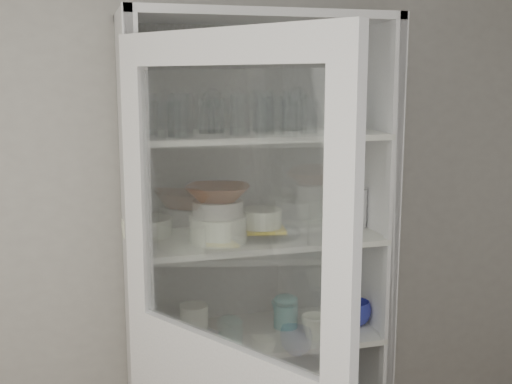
{
  "coord_description": "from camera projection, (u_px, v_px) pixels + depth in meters",
  "views": [
    {
      "loc": [
        -0.47,
        -1.07,
        1.87
      ],
      "look_at": [
        0.2,
        1.27,
        1.43
      ],
      "focal_mm": 45.0,
      "sensor_mm": 36.0,
      "label": 1
    }
  ],
  "objects": [
    {
      "name": "tumbler_2",
      "position": [
        240.0,
        115.0,
        2.28
      ],
      "size": [
        0.07,
        0.07,
        0.15
      ],
      "primitive_type": "cylinder",
      "rotation": [
        0.0,
        0.0,
        -0.02
      ],
      "color": "silver",
      "rests_on": "shelf_glass"
    },
    {
      "name": "white_ramekin",
      "position": [
        261.0,
        218.0,
        2.49
      ],
      "size": [
        0.18,
        0.18,
        0.07
      ],
      "primitive_type": "cylinder",
      "rotation": [
        0.0,
        0.0,
        -0.08
      ],
      "color": "white",
      "rests_on": "yellow_trivet"
    },
    {
      "name": "tumbler_4",
      "position": [
        309.0,
        117.0,
        2.37
      ],
      "size": [
        0.08,
        0.08,
        0.12
      ],
      "primitive_type": "cylinder",
      "rotation": [
        0.0,
        0.0,
        -0.39
      ],
      "color": "silver",
      "rests_on": "shelf_glass"
    },
    {
      "name": "mug_white",
      "position": [
        314.0,
        327.0,
        2.5
      ],
      "size": [
        0.13,
        0.13,
        0.1
      ],
      "primitive_type": "imported",
      "rotation": [
        0.0,
        0.0,
        0.41
      ],
      "color": "white",
      "rests_on": "shelf_mugs"
    },
    {
      "name": "terracotta_bowl",
      "position": [
        218.0,
        193.0,
        2.37
      ],
      "size": [
        0.29,
        0.29,
        0.06
      ],
      "primitive_type": "imported",
      "rotation": [
        0.0,
        0.0,
        -0.27
      ],
      "color": "brown",
      "rests_on": "cream_bowl"
    },
    {
      "name": "tumbler_1",
      "position": [
        179.0,
        116.0,
        2.19
      ],
      "size": [
        0.1,
        0.1,
        0.15
      ],
      "primitive_type": "cylinder",
      "rotation": [
        0.0,
        0.0,
        0.35
      ],
      "color": "silver",
      "rests_on": "shelf_glass"
    },
    {
      "name": "teal_jar",
      "position": [
        286.0,
        313.0,
        2.61
      ],
      "size": [
        0.1,
        0.1,
        0.12
      ],
      "color": "#1B7780",
      "rests_on": "shelf_mugs"
    },
    {
      "name": "tumbler_7",
      "position": [
        147.0,
        114.0,
        2.32
      ],
      "size": [
        0.09,
        0.09,
        0.15
      ],
      "primitive_type": "cylinder",
      "rotation": [
        0.0,
        0.0,
        -0.32
      ],
      "color": "silver",
      "rests_on": "shelf_glass"
    },
    {
      "name": "tumbler_6",
      "position": [
        341.0,
        116.0,
        2.38
      ],
      "size": [
        0.07,
        0.07,
        0.13
      ],
      "primitive_type": "cylinder",
      "rotation": [
        0.0,
        0.0,
        0.08
      ],
      "color": "silver",
      "rests_on": "shelf_glass"
    },
    {
      "name": "goblet_3",
      "position": [
        297.0,
        106.0,
        2.58
      ],
      "size": [
        0.08,
        0.08,
        0.18
      ],
      "primitive_type": null,
      "color": "silver",
      "rests_on": "shelf_glass"
    },
    {
      "name": "tumbler_10",
      "position": [
        263.0,
        111.0,
        2.45
      ],
      "size": [
        0.09,
        0.09,
        0.15
      ],
      "primitive_type": "cylinder",
      "rotation": [
        0.0,
        0.0,
        -0.21
      ],
      "color": "silver",
      "rests_on": "shelf_glass"
    },
    {
      "name": "goblet_2",
      "position": [
        255.0,
        108.0,
        2.49
      ],
      "size": [
        0.08,
        0.08,
        0.17
      ],
      "primitive_type": null,
      "color": "silver",
      "rests_on": "shelf_glass"
    },
    {
      "name": "goblet_0",
      "position": [
        143.0,
        110.0,
        2.43
      ],
      "size": [
        0.08,
        0.08,
        0.17
      ],
      "primitive_type": null,
      "color": "silver",
      "rests_on": "shelf_glass"
    },
    {
      "name": "tumbler_8",
      "position": [
        207.0,
        117.0,
        2.37
      ],
      "size": [
        0.08,
        0.08,
        0.12
      ],
      "primitive_type": "cylinder",
      "rotation": [
        0.0,
        0.0,
        0.29
      ],
      "color": "silver",
      "rests_on": "shelf_glass"
    },
    {
      "name": "white_canister",
      "position": [
        194.0,
        321.0,
        2.5
      ],
      "size": [
        0.12,
        0.12,
        0.13
      ],
      "primitive_type": "cylinder",
      "rotation": [
        0.0,
        0.0,
        0.08
      ],
      "color": "white",
      "rests_on": "shelf_mugs"
    },
    {
      "name": "tumbler_3",
      "position": [
        265.0,
        116.0,
        2.32
      ],
      "size": [
        0.09,
        0.09,
        0.14
      ],
      "primitive_type": "cylinder",
      "rotation": [
        0.0,
        0.0,
        -0.34
      ],
      "color": "silver",
      "rests_on": "shelf_glass"
    },
    {
      "name": "tumbler_5",
      "position": [
        351.0,
        112.0,
        2.41
      ],
      "size": [
        0.1,
        0.1,
        0.15
      ],
      "primitive_type": "cylinder",
      "rotation": [
        0.0,
        0.0,
        -0.43
      ],
      "color": "silver",
      "rests_on": "shelf_glass"
    },
    {
      "name": "glass_platter",
      "position": [
        261.0,
        232.0,
        2.51
      ],
      "size": [
        0.39,
        0.39,
        0.02
      ],
      "primitive_type": "cylinder",
      "rotation": [
        0.0,
        0.0,
        0.3
      ],
      "color": "silver",
      "rests_on": "shelf_plates"
    },
    {
      "name": "pantry_cabinet",
      "position": [
        252.0,
        307.0,
        2.62
      ],
      "size": [
        1.0,
        0.45,
        2.1
      ],
      "color": "silver",
      "rests_on": "floor"
    },
    {
      "name": "yellow_trivet",
      "position": [
        261.0,
        228.0,
        2.5
      ],
      "size": [
        0.21,
        0.21,
        0.01
      ],
      "primitive_type": "cube",
      "rotation": [
        0.0,
        0.0,
        -0.17
      ],
      "color": "yellow",
      "rests_on": "glass_platter"
    },
    {
      "name": "cream_bowl",
      "position": [
        218.0,
        208.0,
        2.38
      ],
      "size": [
        0.2,
        0.2,
        0.06
      ],
      "primitive_type": "cylinder",
      "rotation": [
        0.0,
        0.0,
        -0.06
      ],
      "color": "beige",
      "rests_on": "plate_stack_front"
    },
    {
      "name": "wall_back",
      "position": [
        195.0,
        216.0,
        2.66
      ],
      "size": [
        3.6,
        0.02,
        2.6
      ],
      "primitive_type": "cube",
      "color": "#9B9892",
      "rests_on": "ground"
    },
    {
      "name": "tumbler_13",
      "position": [
        276.0,
        115.0,
        2.33
      ],
      "size": [
        0.07,
        0.07,
        0.14
      ],
      "primitive_type": "cylinder",
      "color": "silver",
      "rests_on": "shelf_glass"
    },
    {
      "name": "tumbler_11",
      "position": [
        293.0,
        111.0,
        2.49
      ],
      "size": [
        0.1,
        0.1,
        0.16
      ],
      "primitive_type": "cylinder",
      "rotation": [
        0.0,
        0.0,
        -0.32
      ],
      "color": "silver",
      "rests_on": "shelf_glass"
    },
    {
      "name": "plate_stack_back",
      "position": [
        147.0,
        227.0,
        2.49
      ],
      "size": [
        0.19,
        0.19,
        0.07
      ],
      "primitive_type": "cylinder",
      "color": "white",
      "rests_on": "shelf_plates"
    },
    {
      "name": "grey_bowl_stack",
      "position": [
        351.0,
        207.0,
        2.62
      ],
      "size": [
        0.13,
        0.13,
        0.16
      ],
      "primitive_type": "cylinder",
      "color": "silver",
      "rests_on": "shelf_plates"
    },
    {
      "name": "goblet_1",
      "position": [
        213.0,
        107.0,
        2.47
      ],
      "size": [
        0.08,
        0.08,
        0.18
      ],
      "primitive_type": null,
      "color": "silver",
      "rests_on": "shelf_glass"
    },
    {
      "name": "mug_blue",
      "position": [
        355.0,
        313.0,
        2.63
      ],
      "size": [
        0.16,
        0.16,
        0.1
      ],
      "primitive_type": "imported",
      "rotation": [
        0.0,
        0.0,
        0.27
      ],
      "color": "navy",
      "rests_on": "shelf_mugs"
    },
    {
      "name": "tumbler_0",
      "position": [
        182.0,
        115.0,
        2.21
      ],
      "size": [
        0.09,
        0.09,
        0.15
      ],
      "primitive_type": "cylinder",
      "rotation": [
        0.0,
        0.0,
        0.17
      ],
      "color": "silver",
      "rests_on": "shelf_glass"
    },
    {
      "name": "tumbler_9",
      "position": [
        216.0,
        116.0,
        2.4
      ],
      "size": [
        0.08,
        0.08,
        0.13
      ],
      "primitive_type": "cylinder",
      "rotation": [
        0.0,
        0.0,
        -0.36
      ],
      "color": "silver",
      "rests_on": "shelf_glass"
    },
    {
      "name": "measuring_cups",
      "position": [
        202.0,
        337.0,
        2.47
      ],
      "size": [
        0.1,
        0.1,
        0.04
      ],
      "primitive_type": "cylinder",
      "color": "silver",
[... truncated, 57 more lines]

